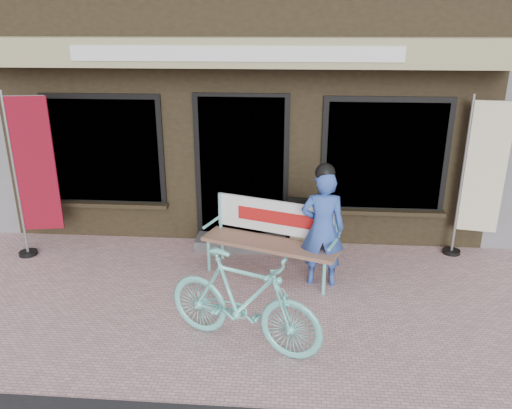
# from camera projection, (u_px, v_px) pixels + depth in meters

# --- Properties ---
(ground) EXTENTS (70.00, 70.00, 0.00)m
(ground) POSITION_uv_depth(u_px,v_px,m) (224.00, 311.00, 5.68)
(ground) COLOR #C7989A
(ground) RESTS_ON ground
(storefront) EXTENTS (7.00, 6.77, 6.00)m
(storefront) POSITION_uv_depth(u_px,v_px,m) (258.00, 30.00, 9.32)
(storefront) COLOR black
(storefront) RESTS_ON ground
(bench) EXTENTS (1.81, 1.00, 0.96)m
(bench) POSITION_uv_depth(u_px,v_px,m) (272.00, 233.00, 6.39)
(bench) COLOR #6ED7CE
(bench) RESTS_ON ground
(person) EXTENTS (0.54, 0.36, 1.56)m
(person) POSITION_uv_depth(u_px,v_px,m) (323.00, 226.00, 6.05)
(person) COLOR #3254AF
(person) RESTS_ON ground
(bicycle) EXTENTS (1.74, 1.07, 1.01)m
(bicycle) POSITION_uv_depth(u_px,v_px,m) (243.00, 301.00, 4.92)
(bicycle) COLOR #6ED7CE
(bicycle) RESTS_ON ground
(nobori_red) EXTENTS (0.68, 0.29, 2.30)m
(nobori_red) POSITION_uv_depth(u_px,v_px,m) (33.00, 174.00, 6.69)
(nobori_red) COLOR gray
(nobori_red) RESTS_ON ground
(nobori_cream) EXTENTS (0.67, 0.28, 2.24)m
(nobori_cream) POSITION_uv_depth(u_px,v_px,m) (480.00, 177.00, 6.68)
(nobori_cream) COLOR gray
(nobori_cream) RESTS_ON ground
(menu_stand) EXTENTS (0.44, 0.17, 0.87)m
(menu_stand) POSITION_uv_depth(u_px,v_px,m) (304.00, 228.00, 6.83)
(menu_stand) COLOR black
(menu_stand) RESTS_ON ground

